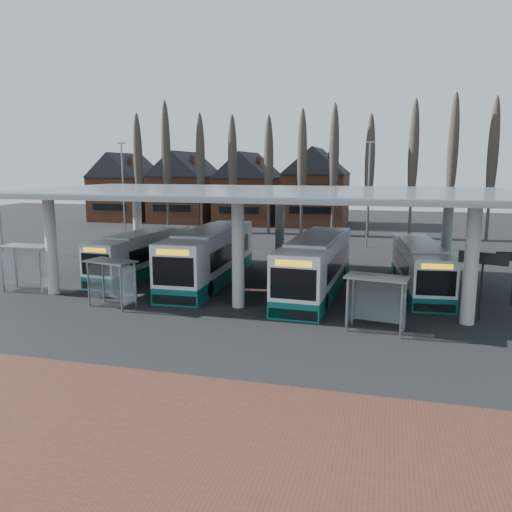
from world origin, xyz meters
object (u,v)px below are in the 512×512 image
(bus_0, at_px, (143,254))
(shelter_0, at_px, (28,257))
(shelter_2, at_px, (377,291))
(bus_2, at_px, (316,266))
(bus_3, at_px, (420,268))
(shelter_1, at_px, (113,273))
(bus_1, at_px, (210,256))

(bus_0, bearing_deg, shelter_0, -121.58)
(bus_0, xyz_separation_m, shelter_2, (17.01, -9.07, 0.51))
(bus_2, bearing_deg, bus_3, 22.71)
(bus_3, distance_m, shelter_1, 18.91)
(bus_0, height_order, bus_1, bus_1)
(bus_1, relative_size, bus_3, 1.19)
(bus_1, bearing_deg, shelter_0, -154.33)
(shelter_0, bearing_deg, bus_0, 51.80)
(bus_0, distance_m, shelter_1, 8.83)
(shelter_1, bearing_deg, shelter_2, 11.03)
(shelter_0, xyz_separation_m, shelter_1, (7.16, -1.95, -0.19))
(bus_3, distance_m, shelter_0, 24.94)
(bus_0, height_order, shelter_2, bus_0)
(bus_2, height_order, shelter_0, bus_2)
(bus_3, relative_size, shelter_1, 3.58)
(bus_1, height_order, shelter_2, bus_1)
(bus_0, height_order, bus_2, bus_2)
(bus_0, distance_m, bus_2, 13.32)
(bus_1, distance_m, shelter_0, 11.60)
(bus_0, distance_m, shelter_0, 7.98)
(bus_2, bearing_deg, bus_0, 172.20)
(bus_3, bearing_deg, bus_0, 174.72)
(shelter_1, bearing_deg, bus_1, 80.59)
(bus_0, relative_size, bus_1, 0.85)
(bus_2, bearing_deg, bus_1, 173.04)
(shelter_2, bearing_deg, bus_0, 161.53)
(bus_0, bearing_deg, shelter_1, -69.33)
(bus_3, bearing_deg, shelter_0, -170.24)
(bus_3, bearing_deg, bus_2, -164.93)
(shelter_2, bearing_deg, shelter_1, -172.92)
(shelter_1, bearing_deg, bus_0, 120.44)
(bus_1, bearing_deg, bus_2, -11.08)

